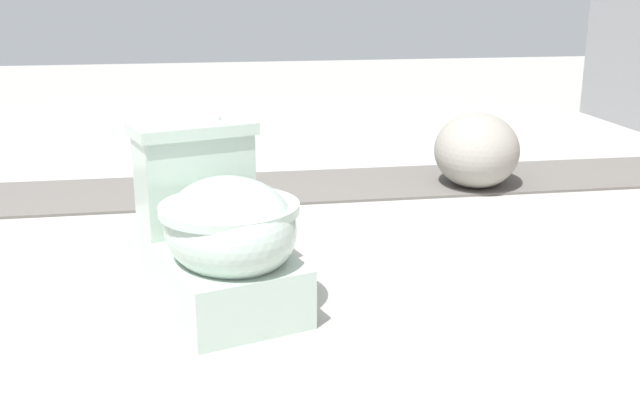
{
  "coord_description": "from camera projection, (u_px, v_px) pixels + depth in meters",
  "views": [
    {
      "loc": [
        2.06,
        -0.04,
        0.92
      ],
      "look_at": [
        -0.02,
        0.31,
        0.3
      ],
      "focal_mm": 42.0,
      "sensor_mm": 36.0,
      "label": 1
    }
  ],
  "objects": [
    {
      "name": "ground_plane",
      "position": [
        218.0,
        304.0,
        2.22
      ],
      "size": [
        14.0,
        14.0,
        0.0
      ],
      "primitive_type": "plane",
      "color": "#A8A59E"
    },
    {
      "name": "gravel_strip",
      "position": [
        316.0,
        186.0,
        3.48
      ],
      "size": [
        0.56,
        8.0,
        0.01
      ],
      "primitive_type": "cube",
      "color": "#605B56",
      "rests_on": "ground"
    },
    {
      "name": "toilet",
      "position": [
        219.0,
        231.0,
        2.18
      ],
      "size": [
        0.71,
        0.54,
        0.52
      ],
      "rotation": [
        0.0,
        0.0,
        0.3
      ],
      "color": "#B2C6B7",
      "rests_on": "ground"
    },
    {
      "name": "boulder_near",
      "position": [
        477.0,
        150.0,
        3.45
      ],
      "size": [
        0.57,
        0.51,
        0.34
      ],
      "primitive_type": "ellipsoid",
      "rotation": [
        0.0,
        0.0,
        2.84
      ],
      "color": "gray",
      "rests_on": "ground"
    }
  ]
}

